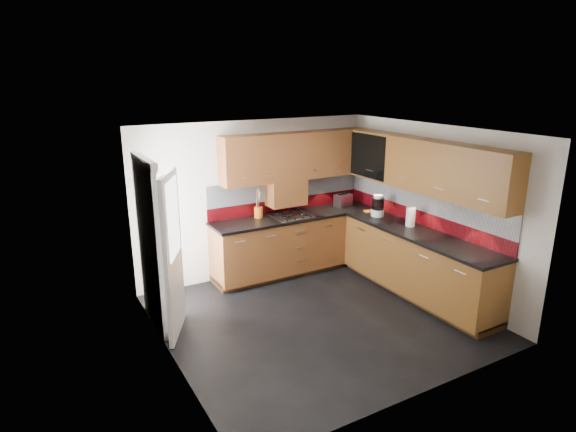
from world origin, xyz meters
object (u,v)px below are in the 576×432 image
toaster (343,200)px  utensil_pot (258,211)px  food_processor (378,207)px  gas_hob (291,215)px

toaster → utensil_pot: bearing=176.7°
food_processor → toaster: bearing=98.8°
utensil_pot → food_processor: bearing=-26.9°
utensil_pot → toaster: size_ratio=1.48×
gas_hob → utensil_pot: utensil_pot is taller
gas_hob → toaster: size_ratio=1.86×
toaster → gas_hob: bearing=-175.0°
gas_hob → food_processor: (1.16, -0.65, 0.14)m
food_processor → gas_hob: bearing=150.6°
gas_hob → food_processor: food_processor is taller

